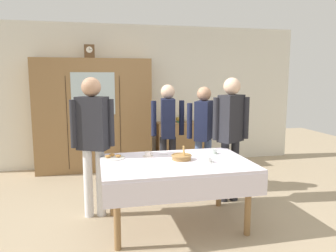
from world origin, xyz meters
TOP-DOWN VIEW (x-y plane):
  - ground_plane at (0.00, 0.00)m, footprint 12.00×12.00m
  - back_wall at (0.00, 2.65)m, footprint 6.40×0.10m
  - dining_table at (0.00, -0.24)m, footprint 1.69×1.13m
  - wall_cabinet at (-0.90, 2.35)m, footprint 2.07×0.46m
  - mantel_clock at (-0.94, 2.35)m, footprint 0.18×0.11m
  - bookshelf_low at (0.74, 2.41)m, footprint 0.91×0.35m
  - book_stack at (0.74, 2.41)m, footprint 0.14×0.20m
  - tea_cup_near_left at (0.35, -0.33)m, footprint 0.13×0.13m
  - tea_cup_mid_left at (0.54, 0.04)m, footprint 0.13×0.13m
  - tea_cup_far_right at (-0.27, 0.09)m, footprint 0.13×0.13m
  - bread_basket at (0.08, -0.14)m, footprint 0.24×0.24m
  - pastry_plate at (-0.69, 0.10)m, footprint 0.28×0.28m
  - spoon_back_edge at (-0.34, -0.46)m, footprint 0.12×0.02m
  - spoon_mid_left at (0.39, 0.07)m, footprint 0.12×0.02m
  - spoon_front_edge at (-0.05, 0.13)m, footprint 0.12×0.02m
  - person_behind_table_left at (-0.92, 0.26)m, footprint 0.52×0.34m
  - person_behind_table_right at (0.92, 0.36)m, footprint 0.52×0.36m
  - person_by_cabinet at (0.21, 1.13)m, footprint 0.52×0.39m
  - person_near_right_end at (0.70, 0.88)m, footprint 0.52×0.41m

SIDE VIEW (x-z plane):
  - ground_plane at x=0.00m, z-range 0.00..0.00m
  - bookshelf_low at x=0.74m, z-range 0.00..0.84m
  - dining_table at x=0.00m, z-range 0.29..1.05m
  - spoon_back_edge at x=-0.34m, z-range 0.76..0.77m
  - spoon_mid_left at x=0.39m, z-range 0.76..0.77m
  - spoon_front_edge at x=-0.05m, z-range 0.76..0.77m
  - pastry_plate at x=-0.69m, z-range 0.75..0.80m
  - tea_cup_far_right at x=-0.27m, z-range 0.76..0.82m
  - tea_cup_near_left at x=0.35m, z-range 0.76..0.83m
  - tea_cup_mid_left at x=0.54m, z-range 0.76..0.83m
  - bread_basket at x=0.08m, z-range 0.72..0.88m
  - book_stack at x=0.74m, z-range 0.84..0.93m
  - person_near_right_end at x=0.70m, z-range 0.17..1.75m
  - person_by_cabinet at x=0.21m, z-range 0.17..1.78m
  - wall_cabinet at x=-0.90m, z-range 0.00..2.05m
  - person_behind_table_right at x=0.92m, z-range 0.19..1.91m
  - person_behind_table_left at x=-0.92m, z-range 0.19..1.91m
  - back_wall at x=0.00m, z-range 0.00..2.70m
  - mantel_clock at x=-0.94m, z-range 2.05..2.29m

